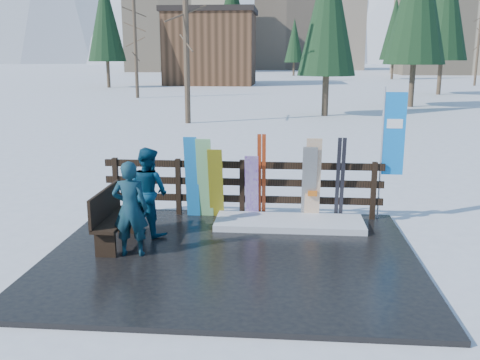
# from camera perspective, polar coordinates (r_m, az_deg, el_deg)

# --- Properties ---
(ground) EXTENTS (700.00, 700.00, 0.00)m
(ground) POSITION_cam_1_polar(r_m,az_deg,el_deg) (8.85, -0.95, -8.41)
(ground) COLOR white
(ground) RESTS_ON ground
(deck) EXTENTS (6.00, 5.00, 0.08)m
(deck) POSITION_cam_1_polar(r_m,az_deg,el_deg) (8.84, -0.95, -8.17)
(deck) COLOR black
(deck) RESTS_ON ground
(fence) EXTENTS (5.60, 0.10, 1.15)m
(fence) POSITION_cam_1_polar(r_m,az_deg,el_deg) (10.73, 0.23, -0.43)
(fence) COLOR black
(fence) RESTS_ON deck
(snow_patch) EXTENTS (2.82, 1.00, 0.12)m
(snow_patch) POSITION_cam_1_polar(r_m,az_deg,el_deg) (10.27, 5.27, -4.56)
(snow_patch) COLOR white
(snow_patch) RESTS_ON deck
(bench) EXTENTS (0.41, 1.50, 0.97)m
(bench) POSITION_cam_1_polar(r_m,az_deg,el_deg) (9.38, -13.52, -3.69)
(bench) COLOR black
(bench) RESTS_ON deck
(snowboard_0) EXTENTS (0.26, 0.32, 1.65)m
(snowboard_0) POSITION_cam_1_polar(r_m,az_deg,el_deg) (10.60, -5.16, 0.28)
(snowboard_0) COLOR #1D83D6
(snowboard_0) RESTS_ON deck
(snowboard_1) EXTENTS (0.29, 0.35, 1.62)m
(snowboard_1) POSITION_cam_1_polar(r_m,az_deg,el_deg) (10.56, -3.80, 0.18)
(snowboard_1) COLOR silver
(snowboard_1) RESTS_ON deck
(snowboard_2) EXTENTS (0.29, 0.36, 1.42)m
(snowboard_2) POSITION_cam_1_polar(r_m,az_deg,el_deg) (10.55, -2.59, -0.38)
(snowboard_2) COLOR yellow
(snowboard_2) RESTS_ON deck
(snowboard_3) EXTENTS (0.26, 0.31, 1.30)m
(snowboard_3) POSITION_cam_1_polar(r_m,az_deg,el_deg) (10.50, 1.25, -0.77)
(snowboard_3) COLOR silver
(snowboard_3) RESTS_ON deck
(snowboard_4) EXTENTS (0.28, 0.36, 1.50)m
(snowboard_4) POSITION_cam_1_polar(r_m,az_deg,el_deg) (10.47, 7.38, -0.37)
(snowboard_4) COLOR black
(snowboard_4) RESTS_ON deck
(snowboard_5) EXTENTS (0.29, 0.30, 1.66)m
(snowboard_5) POSITION_cam_1_polar(r_m,az_deg,el_deg) (10.45, 7.79, 0.04)
(snowboard_5) COLOR white
(snowboard_5) RESTS_ON deck
(ski_pair_a) EXTENTS (0.16, 0.25, 1.71)m
(ski_pair_a) POSITION_cam_1_polar(r_m,az_deg,el_deg) (10.51, 2.31, 0.38)
(ski_pair_a) COLOR #A73514
(ski_pair_a) RESTS_ON deck
(ski_pair_b) EXTENTS (0.16, 0.24, 1.66)m
(ski_pair_b) POSITION_cam_1_polar(r_m,az_deg,el_deg) (10.56, 10.63, 0.09)
(ski_pair_b) COLOR black
(ski_pair_b) RESTS_ON deck
(rental_flag) EXTENTS (0.45, 0.04, 2.60)m
(rental_flag) POSITION_cam_1_polar(r_m,az_deg,el_deg) (10.75, 15.81, 4.25)
(rental_flag) COLOR silver
(rental_flag) RESTS_ON deck
(person_front) EXTENTS (0.59, 0.41, 1.56)m
(person_front) POSITION_cam_1_polar(r_m,az_deg,el_deg) (8.74, -11.63, -3.02)
(person_front) COLOR #154648
(person_front) RESTS_ON deck
(person_back) EXTENTS (0.98, 0.93, 1.60)m
(person_back) POSITION_cam_1_polar(r_m,az_deg,el_deg) (9.73, -9.73, -1.19)
(person_back) COLOR navy
(person_back) RESTS_ON deck
(resort_buildings) EXTENTS (73.00, 87.60, 22.60)m
(resort_buildings) POSITION_cam_1_polar(r_m,az_deg,el_deg) (123.78, 5.20, 16.05)
(resort_buildings) COLOR tan
(resort_buildings) RESTS_ON ground
(trees) EXTENTS (42.10, 68.75, 13.13)m
(trees) POSITION_cam_1_polar(r_m,az_deg,el_deg) (59.41, 6.60, 15.29)
(trees) COLOR #382B1E
(trees) RESTS_ON ground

